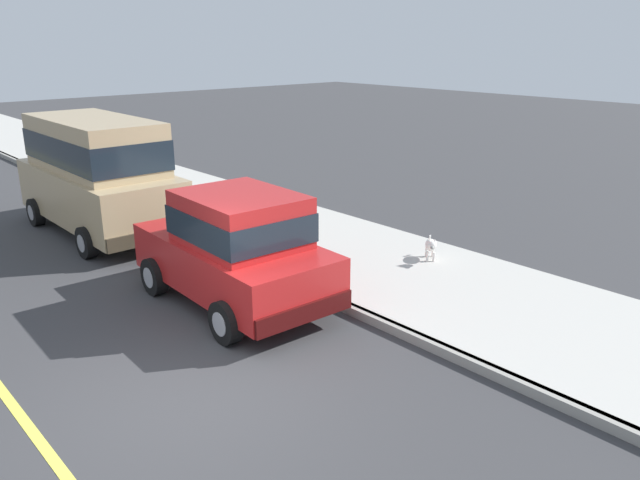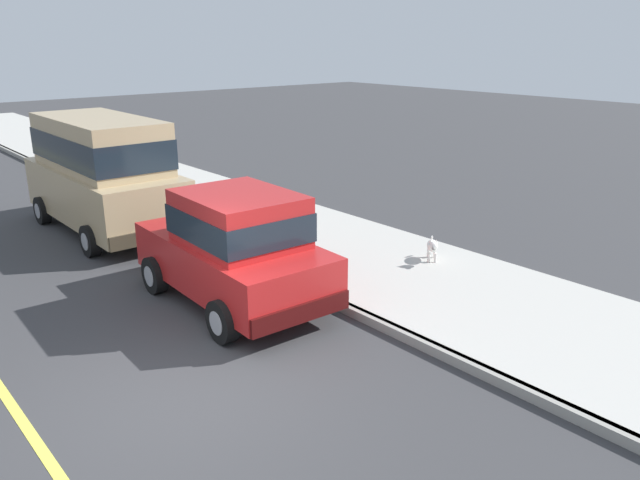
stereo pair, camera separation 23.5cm
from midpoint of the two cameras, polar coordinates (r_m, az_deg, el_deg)
ground_plane at (r=7.89m, az=-11.82°, el=-14.01°), size 80.00×80.00×0.00m
curb at (r=9.56m, az=5.25°, el=-7.21°), size 0.16×64.00×0.14m
sidewalk at (r=10.82m, az=11.98°, el=-4.44°), size 3.60×64.00×0.14m
lane_centre_line at (r=7.42m, az=-23.18°, el=-17.47°), size 0.12×57.60×0.01m
car_red_hatchback at (r=9.95m, az=-7.11°, el=-0.62°), size 2.06×3.86×1.88m
car_tan_van at (r=14.46m, az=-18.90°, el=6.16°), size 2.16×4.91×2.52m
dog_white at (r=11.81m, az=10.84°, el=-0.57°), size 0.59×0.55×0.49m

